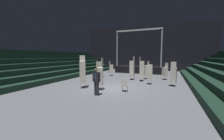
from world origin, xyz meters
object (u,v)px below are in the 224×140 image
at_px(chair_stack_mid_right, 100,76).
at_px(loose_chair_near_man, 125,84).
at_px(chair_stack_mid_centre, 111,68).
at_px(chair_stack_rear_centre, 165,71).
at_px(chair_stack_front_left, 142,69).
at_px(chair_stack_rear_right, 132,68).
at_px(man_with_tie, 96,80).
at_px(chair_stack_aisle_left, 150,74).
at_px(stage_riser, 139,69).
at_px(chair_stack_rear_left, 174,74).
at_px(chair_stack_mid_left, 83,72).
at_px(chair_stack_aisle_right, 146,70).
at_px(chair_stack_front_right, 101,68).

distance_m(chair_stack_mid_right, loose_chair_near_man, 1.93).
height_order(chair_stack_mid_centre, chair_stack_rear_centre, chair_stack_mid_centre).
height_order(chair_stack_mid_right, chair_stack_mid_centre, chair_stack_mid_right).
height_order(chair_stack_front_left, chair_stack_rear_right, same).
relative_size(chair_stack_mid_centre, chair_stack_rear_centre, 1.05).
relative_size(man_with_tie, chair_stack_rear_right, 0.72).
distance_m(chair_stack_mid_centre, chair_stack_aisle_left, 6.28).
bearing_deg(chair_stack_front_left, chair_stack_mid_centre, -128.94).
distance_m(stage_riser, chair_stack_mid_right, 11.95).
relative_size(chair_stack_mid_right, chair_stack_rear_left, 1.04).
relative_size(chair_stack_mid_right, loose_chair_near_man, 2.26).
bearing_deg(chair_stack_mid_left, chair_stack_aisle_right, -156.08).
relative_size(chair_stack_front_right, chair_stack_rear_centre, 1.28).
relative_size(chair_stack_mid_left, chair_stack_rear_left, 1.25).
relative_size(chair_stack_mid_left, chair_stack_aisle_left, 1.43).
height_order(chair_stack_front_right, chair_stack_aisle_right, chair_stack_front_right).
xyz_separation_m(chair_stack_front_left, loose_chair_near_man, (-0.35, -4.51, -0.70)).
bearing_deg(chair_stack_front_left, chair_stack_rear_centre, 119.85).
distance_m(chair_stack_mid_right, chair_stack_aisle_right, 6.66).
relative_size(stage_riser, chair_stack_rear_centre, 3.80).
distance_m(chair_stack_rear_centre, chair_stack_aisle_right, 1.92).
bearing_deg(chair_stack_rear_left, chair_stack_mid_right, -134.31).
xyz_separation_m(chair_stack_mid_right, chair_stack_aisle_right, (2.41, 6.21, -0.08)).
xyz_separation_m(stage_riser, chair_stack_mid_centre, (-2.59, -4.92, 0.34)).
distance_m(stage_riser, chair_stack_aisle_right, 6.04).
bearing_deg(chair_stack_rear_centre, loose_chair_near_man, 118.87).
height_order(chair_stack_front_left, loose_chair_near_man, chair_stack_front_left).
bearing_deg(man_with_tie, loose_chair_near_man, -128.99).
xyz_separation_m(stage_riser, loose_chair_near_man, (1.33, -11.70, -0.07)).
bearing_deg(chair_stack_rear_left, chair_stack_front_right, 176.99).
height_order(chair_stack_front_right, chair_stack_rear_left, chair_stack_front_right).
bearing_deg(chair_stack_rear_left, chair_stack_aisle_right, 144.81).
height_order(chair_stack_rear_left, loose_chair_near_man, chair_stack_rear_left).
relative_size(chair_stack_aisle_right, loose_chair_near_man, 2.08).
distance_m(chair_stack_rear_left, chair_stack_rear_right, 4.31).
distance_m(chair_stack_mid_left, chair_stack_rear_right, 5.76).
relative_size(stage_riser, chair_stack_front_right, 2.96).
xyz_separation_m(chair_stack_front_right, chair_stack_aisle_right, (5.14, 0.77, -0.17)).
bearing_deg(chair_stack_rear_centre, chair_stack_rear_right, 74.17).
relative_size(chair_stack_front_right, chair_stack_mid_left, 0.90).
height_order(chair_stack_mid_left, chair_stack_mid_right, chair_stack_mid_left).
xyz_separation_m(chair_stack_front_left, chair_stack_rear_right, (-1.08, 0.40, 0.00)).
relative_size(chair_stack_rear_left, chair_stack_rear_right, 0.83).
xyz_separation_m(chair_stack_front_right, chair_stack_rear_left, (7.77, -2.05, -0.13)).
relative_size(stage_riser, chair_stack_front_left, 2.75).
height_order(chair_stack_mid_centre, loose_chair_near_man, chair_stack_mid_centre).
relative_size(chair_stack_rear_left, loose_chair_near_man, 2.17).
bearing_deg(chair_stack_aisle_right, chair_stack_mid_right, 130.17).
bearing_deg(chair_stack_front_right, stage_riser, -29.15).
bearing_deg(chair_stack_aisle_left, chair_stack_rear_right, 131.31).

